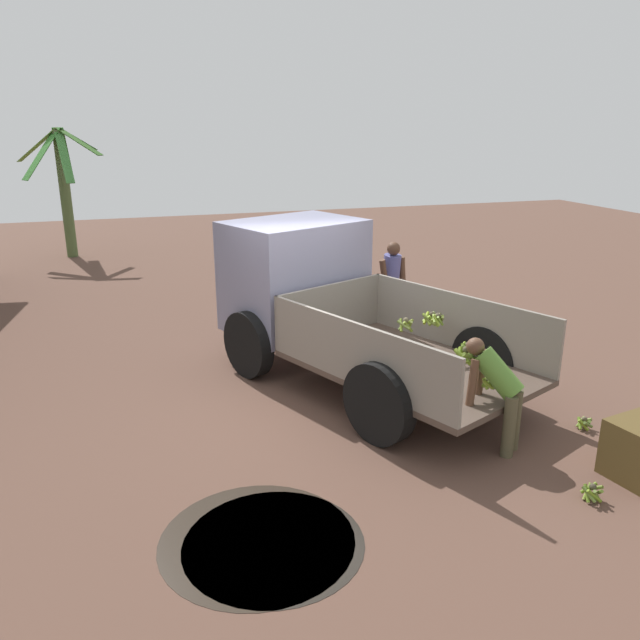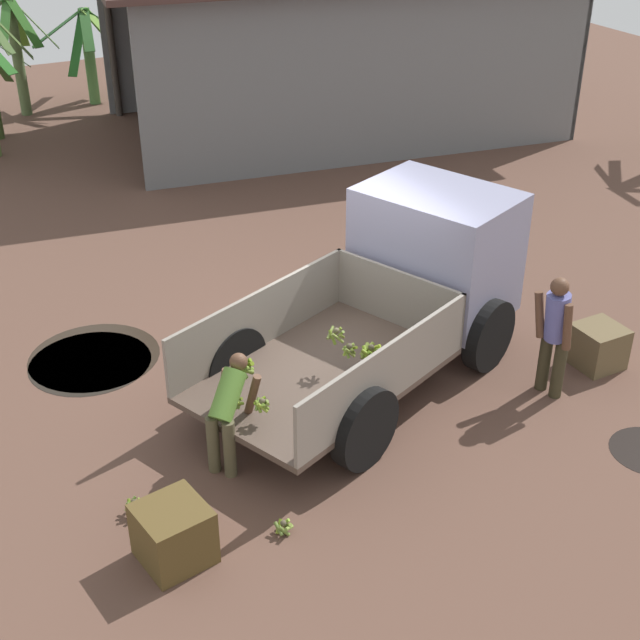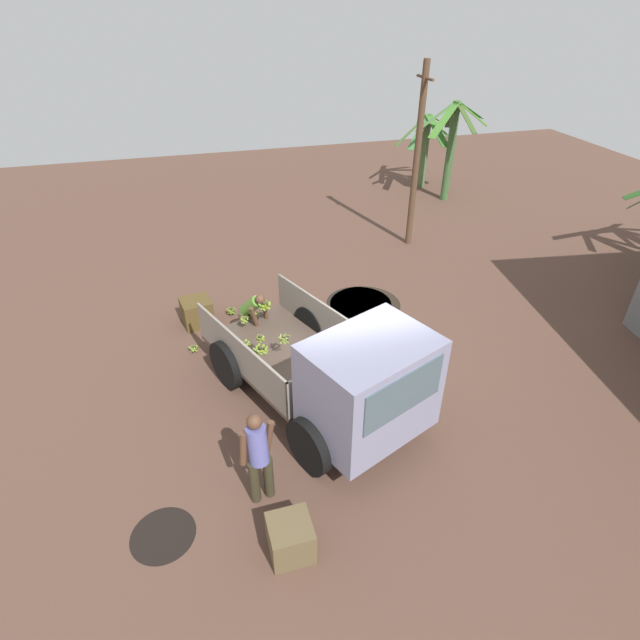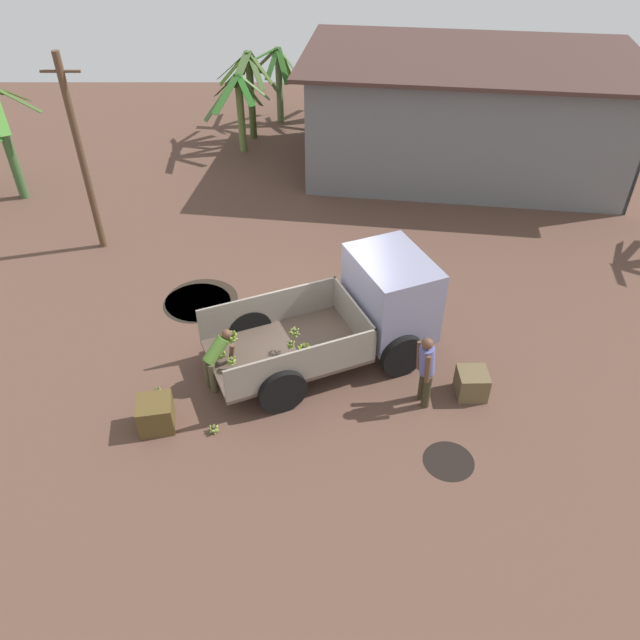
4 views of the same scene
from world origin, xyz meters
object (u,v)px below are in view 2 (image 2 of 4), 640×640
wooden_crate_0 (174,534)px  person_worker_loading (228,409)px  banana_bunch_on_ground_0 (284,526)px  wooden_crate_1 (598,346)px  banana_bunch_on_ground_1 (135,506)px  cargo_truck (414,275)px  person_foreground_visitor (555,331)px

wooden_crate_0 → person_worker_loading: bearing=47.4°
banana_bunch_on_ground_0 → wooden_crate_1: bearing=11.5°
person_worker_loading → banana_bunch_on_ground_1: size_ratio=5.67×
banana_bunch_on_ground_0 → cargo_truck: bearing=39.1°
wooden_crate_0 → banana_bunch_on_ground_0: bearing=-9.0°
banana_bunch_on_ground_0 → wooden_crate_0: size_ratio=0.32×
banana_bunch_on_ground_0 → wooden_crate_1: (5.05, 1.03, 0.20)m
banana_bunch_on_ground_1 → wooden_crate_1: 6.32m
person_foreground_visitor → cargo_truck: bearing=-70.9°
person_worker_loading → wooden_crate_1: 5.13m
banana_bunch_on_ground_1 → person_foreground_visitor: bearing=-1.8°
cargo_truck → wooden_crate_1: bearing=-58.8°
banana_bunch_on_ground_1 → wooden_crate_0: wooden_crate_0 is taller
banana_bunch_on_ground_0 → banana_bunch_on_ground_1: banana_bunch_on_ground_1 is taller
cargo_truck → banana_bunch_on_ground_0: 4.06m
person_worker_loading → banana_bunch_on_ground_0: size_ratio=6.13×
person_worker_loading → wooden_crate_1: (5.10, -0.28, -0.46)m
cargo_truck → person_foreground_visitor: (0.99, -1.68, -0.22)m
cargo_truck → banana_bunch_on_ground_1: cargo_truck is taller
cargo_truck → person_foreground_visitor: 1.96m
banana_bunch_on_ground_0 → wooden_crate_0: wooden_crate_0 is taller
person_worker_loading → wooden_crate_0: person_worker_loading is taller
cargo_truck → wooden_crate_1: (2.01, -1.45, -0.85)m
cargo_truck → person_worker_loading: size_ratio=3.94×
cargo_truck → banana_bunch_on_ground_0: (-3.04, -2.48, -1.04)m
banana_bunch_on_ground_0 → wooden_crate_1: wooden_crate_1 is taller
person_worker_loading → wooden_crate_0: size_ratio=1.97×
cargo_truck → person_worker_loading: cargo_truck is taller
banana_bunch_on_ground_0 → banana_bunch_on_ground_1: size_ratio=0.93×
banana_bunch_on_ground_1 → wooden_crate_0: (0.18, -0.79, 0.21)m
cargo_truck → wooden_crate_0: cargo_truck is taller
person_foreground_visitor → banana_bunch_on_ground_0: bearing=-0.3°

